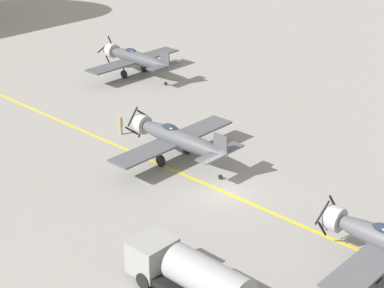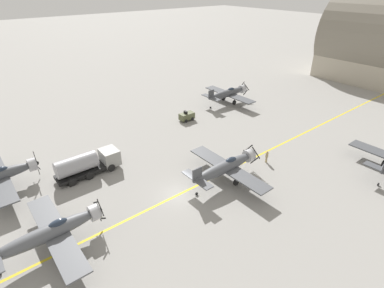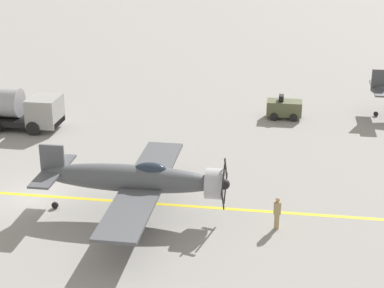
# 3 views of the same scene
# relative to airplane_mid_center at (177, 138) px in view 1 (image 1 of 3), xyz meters

# --- Properties ---
(ground_plane) EXTENTS (400.00, 400.00, 0.00)m
(ground_plane) POSITION_rel_airplane_mid_center_xyz_m (-1.34, -5.90, -2.01)
(ground_plane) COLOR gray
(taxiway_stripe) EXTENTS (0.30, 160.00, 0.01)m
(taxiway_stripe) POSITION_rel_airplane_mid_center_xyz_m (-1.34, -5.90, -2.01)
(taxiway_stripe) COLOR yellow
(taxiway_stripe) RESTS_ON ground
(airplane_mid_center) EXTENTS (12.00, 9.98, 3.65)m
(airplane_mid_center) POSITION_rel_airplane_mid_center_xyz_m (0.00, 0.00, 0.00)
(airplane_mid_center) COLOR #515459
(airplane_mid_center) RESTS_ON ground
(airplane_far_right) EXTENTS (12.00, 9.98, 3.67)m
(airplane_far_right) POSITION_rel_airplane_mid_center_xyz_m (12.25, 18.16, 0.00)
(airplane_far_right) COLOR #4B4E53
(airplane_far_right) RESTS_ON ground
(fuel_tanker) EXTENTS (2.68, 8.00, 2.98)m
(fuel_tanker) POSITION_rel_airplane_mid_center_xyz_m (-11.84, -12.47, -0.50)
(fuel_tanker) COLOR black
(fuel_tanker) RESTS_ON ground
(ground_crew_walking) EXTENTS (0.37, 0.37, 1.71)m
(ground_crew_walking) POSITION_rel_airplane_mid_center_xyz_m (0.44, 7.26, -1.08)
(ground_crew_walking) COLOR tan
(ground_crew_walking) RESTS_ON ground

